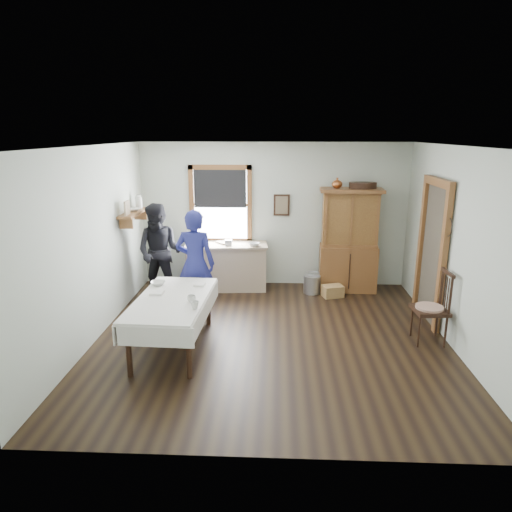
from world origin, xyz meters
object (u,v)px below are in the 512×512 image
Objects in this scene: wicker_basket at (333,291)px; work_counter at (227,267)px; china_hutch at (349,240)px; spindle_chair at (430,307)px; pail at (312,284)px; woman_blue at (195,268)px; figure_dark at (160,256)px; dining_table at (173,323)px.

work_counter is at bearing 169.84° from wicker_basket.
work_counter is 0.80× the size of china_hutch.
spindle_chair is at bearing -57.52° from wicker_basket.
woman_blue is at bearing -149.68° from pail.
pail is 2.80m from figure_dark.
china_hutch is 5.34× the size of wicker_basket.
figure_dark is at bearing -37.56° from woman_blue.
work_counter reaches higher than wicker_basket.
woman_blue is (-3.43, 0.82, 0.27)m from spindle_chair.
wicker_basket is at bearing 41.23° from dining_table.
woman_blue is (0.12, 1.17, 0.44)m from dining_table.
spindle_chair is at bearing 5.59° from dining_table.
pail is (1.59, -0.16, -0.27)m from work_counter.
china_hutch is 1.19× the size of woman_blue.
spindle_chair is (3.08, -2.12, 0.09)m from work_counter.
dining_table is 1.15× the size of figure_dark.
figure_dark is at bearing -157.49° from work_counter.
spindle_chair is 2.49m from pail.
figure_dark is at bearing -167.24° from china_hutch.
pail is at bearing 48.24° from dining_table.
pail is 0.41m from wicker_basket.
work_counter is 0.96× the size of figure_dark.
china_hutch is 2.36m from spindle_chair.
work_counter is at bearing 34.59° from figure_dark.
woman_blue is at bearing -36.75° from figure_dark.
figure_dark is (-1.10, -0.56, 0.35)m from work_counter.
work_counter is at bearing -98.23° from woman_blue.
spindle_chair reaches higher than pail.
figure_dark is at bearing 108.46° from dining_table.
woman_blue reaches higher than figure_dark.
woman_blue is at bearing 84.31° from dining_table.
wicker_basket is (-0.31, -0.40, -0.85)m from china_hutch.
figure_dark reaches higher than dining_table.
wicker_basket is (2.42, 2.12, -0.26)m from dining_table.
woman_blue is 1.05m from figure_dark.
dining_table is 3.23m from wicker_basket.
pail is 0.21× the size of figure_dark.
china_hutch reaches higher than woman_blue.
spindle_chair reaches higher than wicker_basket.
china_hutch is 1.21× the size of figure_dark.
work_counter is 0.94× the size of woman_blue.
pail is (-0.67, -0.22, -0.78)m from china_hutch.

